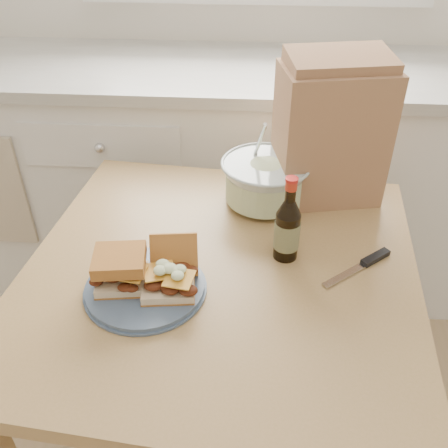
# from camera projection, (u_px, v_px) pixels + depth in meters

# --- Properties ---
(cabinet_run) EXTENTS (2.50, 0.64, 0.94)m
(cabinet_run) POSITION_uv_depth(u_px,v_px,m) (247.00, 177.00, 2.08)
(cabinet_run) COLOR silver
(cabinet_run) RESTS_ON ground
(dining_table) EXTENTS (1.00, 1.00, 0.76)m
(dining_table) POSITION_uv_depth(u_px,v_px,m) (220.00, 302.00, 1.24)
(dining_table) COLOR #A98050
(dining_table) RESTS_ON ground
(plate) EXTENTS (0.26, 0.26, 0.02)m
(plate) POSITION_uv_depth(u_px,v_px,m) (145.00, 287.00, 1.10)
(plate) COLOR #485B75
(plate) RESTS_ON dining_table
(sandwich_left) EXTENTS (0.12, 0.11, 0.08)m
(sandwich_left) POSITION_uv_depth(u_px,v_px,m) (121.00, 269.00, 1.08)
(sandwich_left) COLOR beige
(sandwich_left) RESTS_ON plate
(sandwich_right) EXTENTS (0.12, 0.17, 0.10)m
(sandwich_right) POSITION_uv_depth(u_px,v_px,m) (170.00, 272.00, 1.09)
(sandwich_right) COLOR beige
(sandwich_right) RESTS_ON plate
(coleslaw_bowl) EXTENTS (0.24, 0.24, 0.24)m
(coleslaw_bowl) POSITION_uv_depth(u_px,v_px,m) (265.00, 183.00, 1.36)
(coleslaw_bowl) COLOR #B5C3BF
(coleslaw_bowl) RESTS_ON dining_table
(beer_bottle) EXTENTS (0.06, 0.06, 0.22)m
(beer_bottle) POSITION_uv_depth(u_px,v_px,m) (287.00, 229.00, 1.16)
(beer_bottle) COLOR black
(beer_bottle) RESTS_ON dining_table
(knife) EXTENTS (0.17, 0.15, 0.01)m
(knife) POSITION_uv_depth(u_px,v_px,m) (368.00, 262.00, 1.18)
(knife) COLOR silver
(knife) RESTS_ON dining_table
(paper_bag) EXTENTS (0.31, 0.23, 0.37)m
(paper_bag) POSITION_uv_depth(u_px,v_px,m) (330.00, 135.00, 1.33)
(paper_bag) COLOR #9D6F4C
(paper_bag) RESTS_ON dining_table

